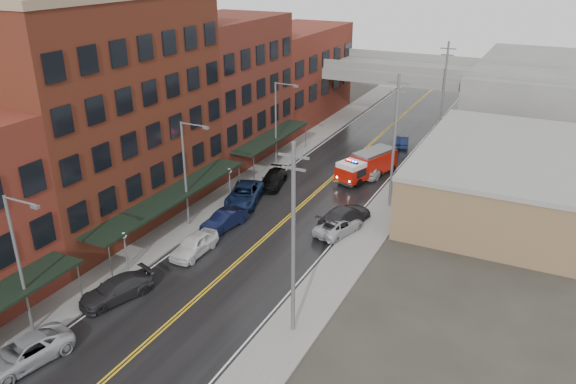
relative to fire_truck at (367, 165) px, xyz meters
The scene contains 32 objects.
road 11.33m from the fire_truck, 105.63° to the right, with size 11.00×160.00×0.02m, color black.
sidewalk_left 15.02m from the fire_truck, 133.66° to the right, with size 3.00×160.00×0.15m, color slate.
sidewalk_right 11.72m from the fire_truck, 68.46° to the right, with size 3.00×160.00×0.15m, color slate.
curb_left 13.94m from the fire_truck, 128.72° to the right, with size 0.30×160.00×0.15m, color gray.
curb_right 11.22m from the fire_truck, 76.38° to the right, with size 0.30×160.00×0.15m, color gray.
brick_building_b 25.32m from the fire_truck, 132.49° to the right, with size 9.00×20.00×18.00m, color #572217.
brick_building_c 17.42m from the fire_truck, behind, with size 9.00×15.00×15.00m, color maroon.
brick_building_far 24.13m from the fire_truck, 133.55° to the left, with size 9.00×20.00×12.00m, color maroon.
tan_building 13.04m from the fire_truck, ahead, with size 14.00×22.00×5.00m, color brown.
right_far_block 32.89m from the fire_truck, 62.83° to the left, with size 18.00×30.00×8.00m, color slate.
awning_1 20.75m from the fire_truck, 120.55° to the right, with size 2.60×18.00×3.09m.
awning_2 10.63m from the fire_truck, behind, with size 2.60×13.00×3.09m.
globe_lamp_1 26.57m from the fire_truck, 110.80° to the right, with size 0.44×0.44×3.12m.
globe_lamp_2 14.38m from the fire_truck, 131.06° to the right, with size 0.44×0.44×3.12m.
street_lamp_0 34.40m from the fire_truck, 106.26° to the right, with size 2.64×0.22×9.00m.
street_lamp_1 19.72m from the fire_truck, 119.65° to the right, with size 2.64×0.22×9.00m.
street_lamp_2 10.31m from the fire_truck, behind, with size 2.64×0.22×9.00m.
utility_pole_0 26.61m from the fire_truck, 80.82° to the right, with size 1.80×0.24×12.00m.
utility_pole_1 8.66m from the fire_truck, 54.38° to the right, with size 1.80×0.24×12.00m.
utility_pole_2 15.56m from the fire_truck, 73.60° to the left, with size 1.80×0.24×12.00m.
overpass 21.87m from the fire_truck, 98.14° to the left, with size 40.00×10.00×7.50m.
fire_truck is the anchor object (origin of this frame).
parked_car_left_2 35.92m from the fire_truck, 102.75° to the right, with size 2.45×5.32×1.48m, color #A8ABB0.
parked_car_left_3 28.90m from the fire_truck, 105.50° to the right, with size 2.04×5.01×1.45m, color #28282A.
parked_car_left_4 21.61m from the fire_truck, 107.87° to the right, with size 1.85×4.59×1.56m, color silver.
parked_car_left_5 17.35m from the fire_truck, 113.34° to the right, with size 1.57×4.51×1.49m, color black.
parked_car_left_6 13.33m from the fire_truck, 127.08° to the right, with size 2.67×5.80×1.61m, color #122143.
parked_car_left_7 9.64m from the fire_truck, 141.20° to the right, with size 1.99×4.90×1.42m, color black.
parked_car_right_0 12.80m from the fire_truck, 81.13° to the right, with size 2.21×4.80×1.33m, color #B1B3BA.
parked_car_right_1 11.19m from the fire_truck, 80.47° to the right, with size 2.35×5.78×1.68m, color #27272A.
parked_car_right_2 1.31m from the fire_truck, 59.63° to the left, with size 1.88×4.68×1.59m, color silver.
parked_car_right_3 11.42m from the fire_truck, 87.12° to the left, with size 1.41×4.05×1.34m, color black.
Camera 1 is at (19.20, -10.17, 21.09)m, focal length 35.00 mm.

